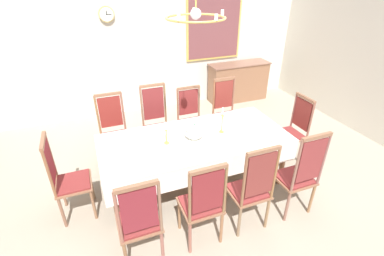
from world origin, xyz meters
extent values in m
cube|color=#A09582|center=(0.00, 0.00, -0.02)|extent=(7.09, 5.97, 0.04)
cube|color=silver|center=(0.00, 3.02, 1.50)|extent=(7.09, 0.08, 3.01)
cylinder|color=#8F5E42|center=(-1.17, -0.29, 0.37)|extent=(0.07, 0.07, 0.75)
cylinder|color=#92593B|center=(1.17, -0.29, 0.37)|extent=(0.07, 0.07, 0.75)
cylinder|color=brown|center=(-1.17, 0.64, 0.37)|extent=(0.07, 0.07, 0.75)
cylinder|color=brown|center=(1.17, 0.64, 0.37)|extent=(0.07, 0.07, 0.75)
cube|color=#885E42|center=(0.00, 0.17, 0.71)|extent=(2.42, 1.01, 0.08)
cube|color=#885C41|center=(0.00, 0.17, 0.76)|extent=(2.54, 1.13, 0.03)
cube|color=white|center=(0.00, 0.17, 0.78)|extent=(2.56, 1.15, 0.00)
cube|color=white|center=(0.00, -0.39, 0.63)|extent=(2.56, 0.00, 0.30)
cube|color=white|center=(0.00, 0.74, 0.63)|extent=(2.56, 0.00, 0.30)
cube|color=white|center=(-1.27, 0.17, 0.63)|extent=(0.00, 1.15, 0.30)
cube|color=white|center=(1.27, 0.17, 0.63)|extent=(0.00, 1.15, 0.30)
cylinder|color=brown|center=(-1.18, -0.55, 0.23)|extent=(0.04, 0.04, 0.46)
cylinder|color=brown|center=(-0.80, -0.55, 0.23)|extent=(0.04, 0.04, 0.46)
cylinder|color=#8D554B|center=(-0.80, -0.91, 0.23)|extent=(0.04, 0.04, 0.46)
cube|color=#885C41|center=(-0.99, -0.73, 0.48)|extent=(0.44, 0.42, 0.03)
cube|color=maroon|center=(-0.99, -0.73, 0.50)|extent=(0.40, 0.38, 0.02)
cylinder|color=#8F5747|center=(-1.18, -0.92, 0.80)|extent=(0.03, 0.03, 0.63)
cylinder|color=brown|center=(-0.79, -0.92, 0.80)|extent=(0.03, 0.03, 0.63)
cube|color=maroon|center=(-0.99, -0.92, 0.84)|extent=(0.34, 0.02, 0.48)
cube|color=#885C41|center=(-0.99, -0.92, 1.12)|extent=(0.40, 0.04, 0.04)
cylinder|color=brown|center=(-0.80, 0.90, 0.23)|extent=(0.04, 0.04, 0.46)
cylinder|color=brown|center=(-1.18, 0.90, 0.23)|extent=(0.04, 0.04, 0.46)
cylinder|color=#8E613C|center=(-0.80, 1.26, 0.23)|extent=(0.04, 0.04, 0.46)
cylinder|color=brown|center=(-1.18, 1.26, 0.23)|extent=(0.04, 0.04, 0.46)
cube|color=#885C41|center=(-0.99, 1.08, 0.48)|extent=(0.44, 0.42, 0.03)
cube|color=maroon|center=(-0.99, 1.08, 0.50)|extent=(0.40, 0.38, 0.02)
cylinder|color=#8E5B4B|center=(-0.79, 1.27, 0.82)|extent=(0.03, 0.03, 0.66)
cylinder|color=olive|center=(-1.18, 1.27, 0.82)|extent=(0.03, 0.03, 0.66)
cube|color=maroon|center=(-0.99, 1.27, 0.85)|extent=(0.34, 0.02, 0.50)
cube|color=#885C41|center=(-0.99, 1.27, 1.15)|extent=(0.40, 0.04, 0.04)
cylinder|color=#8D6341|center=(-0.49, -0.55, 0.23)|extent=(0.04, 0.04, 0.46)
cylinder|color=brown|center=(-0.11, -0.55, 0.23)|extent=(0.04, 0.04, 0.46)
cylinder|color=#915548|center=(-0.49, -0.91, 0.23)|extent=(0.04, 0.04, 0.46)
cylinder|color=#8E5E3F|center=(-0.11, -0.91, 0.23)|extent=(0.04, 0.04, 0.46)
cube|color=#885C41|center=(-0.30, -0.73, 0.48)|extent=(0.44, 0.42, 0.03)
cube|color=maroon|center=(-0.30, -0.73, 0.50)|extent=(0.40, 0.38, 0.02)
cylinder|color=brown|center=(-0.49, -0.92, 0.80)|extent=(0.03, 0.03, 0.63)
cylinder|color=brown|center=(-0.10, -0.92, 0.80)|extent=(0.03, 0.03, 0.63)
cube|color=maroon|center=(-0.30, -0.92, 0.83)|extent=(0.34, 0.02, 0.48)
cube|color=#885C41|center=(-0.30, -0.92, 1.12)|extent=(0.40, 0.04, 0.04)
cylinder|color=#885C49|center=(-0.11, 0.90, 0.23)|extent=(0.04, 0.04, 0.46)
cylinder|color=brown|center=(-0.49, 0.90, 0.23)|extent=(0.04, 0.04, 0.46)
cylinder|color=#895B41|center=(-0.11, 1.26, 0.23)|extent=(0.04, 0.04, 0.46)
cylinder|color=#7F6046|center=(-0.49, 1.26, 0.23)|extent=(0.04, 0.04, 0.46)
cube|color=#885C41|center=(-0.30, 1.08, 0.48)|extent=(0.44, 0.42, 0.03)
cube|color=maroon|center=(-0.30, 1.08, 0.50)|extent=(0.40, 0.38, 0.02)
cylinder|color=olive|center=(-0.10, 1.27, 0.84)|extent=(0.03, 0.03, 0.71)
cylinder|color=#88604A|center=(-0.49, 1.27, 0.84)|extent=(0.03, 0.03, 0.71)
cube|color=maroon|center=(-0.30, 1.27, 0.88)|extent=(0.34, 0.02, 0.54)
cube|color=#885C41|center=(-0.30, 1.27, 1.19)|extent=(0.40, 0.04, 0.04)
cylinder|color=brown|center=(0.12, -0.55, 0.23)|extent=(0.04, 0.04, 0.46)
cylinder|color=brown|center=(0.50, -0.55, 0.23)|extent=(0.04, 0.04, 0.46)
cylinder|color=#7E6348|center=(0.12, -0.91, 0.23)|extent=(0.04, 0.04, 0.46)
cylinder|color=olive|center=(0.50, -0.91, 0.23)|extent=(0.04, 0.04, 0.46)
cube|color=#885C41|center=(0.31, -0.73, 0.48)|extent=(0.44, 0.42, 0.03)
cube|color=maroon|center=(0.31, -0.73, 0.50)|extent=(0.40, 0.38, 0.02)
cylinder|color=brown|center=(0.12, -0.92, 0.84)|extent=(0.03, 0.03, 0.70)
cylinder|color=olive|center=(0.51, -0.92, 0.84)|extent=(0.03, 0.03, 0.70)
cube|color=maroon|center=(0.31, -0.92, 0.87)|extent=(0.34, 0.02, 0.53)
cube|color=#885C41|center=(0.31, -0.92, 1.18)|extent=(0.40, 0.04, 0.04)
cylinder|color=brown|center=(0.50, 0.90, 0.23)|extent=(0.04, 0.04, 0.46)
cylinder|color=brown|center=(0.12, 0.90, 0.23)|extent=(0.04, 0.04, 0.46)
cylinder|color=#8E5946|center=(0.50, 1.26, 0.23)|extent=(0.04, 0.04, 0.46)
cylinder|color=#8D624B|center=(0.12, 1.26, 0.23)|extent=(0.04, 0.04, 0.46)
cube|color=#885C41|center=(0.31, 1.08, 0.48)|extent=(0.44, 0.42, 0.03)
cube|color=maroon|center=(0.31, 1.08, 0.50)|extent=(0.40, 0.38, 0.02)
cylinder|color=#88654A|center=(0.51, 1.27, 0.78)|extent=(0.03, 0.03, 0.58)
cylinder|color=brown|center=(0.12, 1.27, 0.78)|extent=(0.03, 0.03, 0.58)
cube|color=maroon|center=(0.31, 1.27, 0.81)|extent=(0.34, 0.02, 0.44)
cube|color=#885C41|center=(0.31, 1.27, 1.07)|extent=(0.40, 0.04, 0.04)
cylinder|color=brown|center=(0.79, -0.55, 0.23)|extent=(0.04, 0.04, 0.46)
cylinder|color=olive|center=(1.17, -0.55, 0.23)|extent=(0.04, 0.04, 0.46)
cylinder|color=#875A4B|center=(0.79, -0.91, 0.23)|extent=(0.04, 0.04, 0.46)
cylinder|color=#8C6240|center=(1.17, -0.91, 0.23)|extent=(0.04, 0.04, 0.46)
cube|color=#885C41|center=(0.98, -0.73, 0.48)|extent=(0.44, 0.42, 0.03)
cube|color=maroon|center=(0.98, -0.73, 0.50)|extent=(0.40, 0.38, 0.02)
cylinder|color=#865C4C|center=(0.79, -0.92, 0.84)|extent=(0.03, 0.03, 0.71)
cylinder|color=#83524C|center=(1.18, -0.92, 0.84)|extent=(0.03, 0.03, 0.71)
cube|color=maroon|center=(0.98, -0.92, 0.88)|extent=(0.34, 0.02, 0.54)
cube|color=#885C41|center=(0.98, -0.92, 1.20)|extent=(0.40, 0.04, 0.04)
cylinder|color=#896647|center=(1.17, 0.90, 0.23)|extent=(0.04, 0.04, 0.46)
cylinder|color=brown|center=(0.79, 0.90, 0.23)|extent=(0.04, 0.04, 0.46)
cylinder|color=#8C5D3F|center=(1.17, 1.26, 0.23)|extent=(0.04, 0.04, 0.46)
cylinder|color=#86554A|center=(0.79, 1.26, 0.23)|extent=(0.04, 0.04, 0.46)
cube|color=#885C41|center=(0.98, 1.08, 0.48)|extent=(0.44, 0.42, 0.03)
cube|color=maroon|center=(0.98, 1.08, 0.50)|extent=(0.40, 0.38, 0.02)
cylinder|color=#8D5B46|center=(1.18, 1.27, 0.81)|extent=(0.03, 0.03, 0.65)
cylinder|color=#905A3B|center=(0.79, 1.27, 0.81)|extent=(0.03, 0.03, 0.65)
cube|color=maroon|center=(0.98, 1.27, 0.85)|extent=(0.34, 0.02, 0.50)
cube|color=#885C41|center=(0.98, 1.27, 1.14)|extent=(0.40, 0.04, 0.04)
cylinder|color=#886345|center=(-1.43, 0.36, 0.23)|extent=(0.04, 0.04, 0.46)
cylinder|color=#8A6043|center=(-1.43, -0.02, 0.23)|extent=(0.04, 0.04, 0.46)
cylinder|color=#895E46|center=(-1.79, 0.36, 0.23)|extent=(0.04, 0.04, 0.46)
cylinder|color=brown|center=(-1.79, -0.02, 0.23)|extent=(0.04, 0.04, 0.46)
cube|color=#885C41|center=(-1.61, 0.17, 0.48)|extent=(0.42, 0.44, 0.03)
cube|color=maroon|center=(-1.61, 0.17, 0.50)|extent=(0.38, 0.40, 0.02)
cylinder|color=brown|center=(-1.80, 0.37, 0.81)|extent=(0.03, 0.03, 0.65)
cylinder|color=brown|center=(-1.80, -0.02, 0.81)|extent=(0.03, 0.03, 0.65)
cube|color=maroon|center=(-1.80, 0.17, 0.85)|extent=(0.02, 0.34, 0.49)
cube|color=#885C41|center=(-1.80, 0.17, 1.14)|extent=(0.04, 0.40, 0.04)
cylinder|color=#8B6145|center=(1.43, -0.02, 0.23)|extent=(0.04, 0.04, 0.46)
cylinder|color=brown|center=(1.43, 0.36, 0.23)|extent=(0.04, 0.04, 0.46)
cylinder|color=#8F5940|center=(1.79, -0.02, 0.23)|extent=(0.04, 0.04, 0.46)
cylinder|color=#925738|center=(1.79, 0.36, 0.23)|extent=(0.04, 0.04, 0.46)
cube|color=#885C41|center=(1.61, 0.17, 0.48)|extent=(0.42, 0.44, 0.03)
cube|color=maroon|center=(1.61, 0.17, 0.50)|extent=(0.38, 0.40, 0.02)
cylinder|color=brown|center=(1.80, -0.02, 0.79)|extent=(0.03, 0.03, 0.61)
cylinder|color=#89534B|center=(1.80, 0.37, 0.79)|extent=(0.03, 0.03, 0.61)
cube|color=maroon|center=(1.80, 0.17, 0.82)|extent=(0.02, 0.34, 0.46)
cube|color=#885C41|center=(1.80, 0.17, 1.10)|extent=(0.04, 0.40, 0.04)
cylinder|color=silver|center=(-0.01, 0.17, 0.79)|extent=(0.15, 0.15, 0.02)
ellipsoid|color=silver|center=(-0.01, 0.17, 0.86)|extent=(0.27, 0.27, 0.12)
ellipsoid|color=white|center=(-0.01, 0.17, 0.93)|extent=(0.24, 0.24, 0.09)
sphere|color=#446D54|center=(-0.01, 0.17, 0.98)|extent=(0.03, 0.03, 0.03)
cylinder|color=gold|center=(-0.40, 0.17, 0.79)|extent=(0.07, 0.07, 0.02)
cylinder|color=gold|center=(-0.40, 0.17, 0.89)|extent=(0.02, 0.02, 0.18)
cone|color=gold|center=(-0.40, 0.17, 0.99)|extent=(0.04, 0.04, 0.02)
cylinder|color=silver|center=(-0.40, 0.17, 1.05)|extent=(0.02, 0.02, 0.10)
cylinder|color=gold|center=(0.40, 0.17, 0.79)|extent=(0.07, 0.07, 0.02)
cylinder|color=gold|center=(0.40, 0.17, 0.93)|extent=(0.02, 0.02, 0.25)
cone|color=gold|center=(0.40, 0.17, 1.06)|extent=(0.04, 0.04, 0.02)
cylinder|color=silver|center=(0.40, 0.17, 1.12)|extent=(0.02, 0.02, 0.10)
cylinder|color=silver|center=(0.79, -0.23, 0.80)|extent=(0.16, 0.16, 0.03)
cylinder|color=silver|center=(0.79, -0.23, 0.81)|extent=(0.13, 0.13, 0.02)
torus|color=#446D54|center=(0.79, -0.23, 0.81)|extent=(0.15, 0.15, 0.01)
cylinder|color=silver|center=(0.37, -0.22, 0.80)|extent=(0.17, 0.17, 0.04)
cylinder|color=silver|center=(0.37, -0.22, 0.81)|extent=(0.14, 0.14, 0.03)
torus|color=#446D54|center=(0.37, -0.22, 0.82)|extent=(0.17, 0.17, 0.01)
cylinder|color=silver|center=(0.66, 0.57, 0.81)|extent=(0.18, 0.18, 0.04)
cylinder|color=silver|center=(0.66, 0.57, 0.81)|extent=(0.15, 0.15, 0.03)
torus|color=#446D54|center=(0.66, 0.57, 0.82)|extent=(0.17, 0.17, 0.01)
cube|color=gold|center=(0.91, -0.26, 0.79)|extent=(0.02, 0.14, 0.00)
ellipsoid|color=gold|center=(0.90, -0.18, 0.79)|extent=(0.03, 0.05, 0.01)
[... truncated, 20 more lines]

